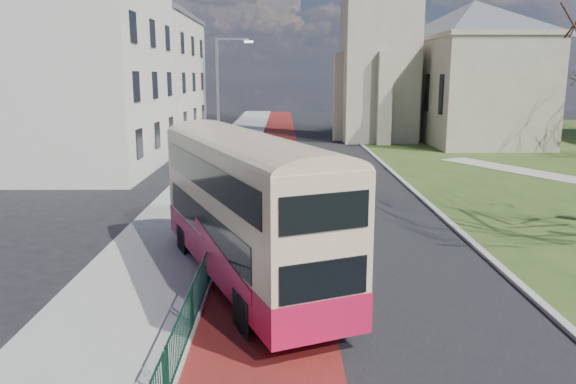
{
  "coord_description": "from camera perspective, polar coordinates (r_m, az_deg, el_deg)",
  "views": [
    {
      "loc": [
        -0.76,
        -14.6,
        6.04
      ],
      "look_at": [
        -0.6,
        4.72,
        2.0
      ],
      "focal_mm": 35.0,
      "sensor_mm": 36.0,
      "label": 1
    }
  ],
  "objects": [
    {
      "name": "ground",
      "position": [
        15.82,
        2.35,
        -10.64
      ],
      "size": [
        160.0,
        160.0,
        0.0
      ],
      "primitive_type": "plane",
      "color": "black",
      "rests_on": "ground"
    },
    {
      "name": "street_block_far",
      "position": [
        54.24,
        -14.9,
        11.12
      ],
      "size": [
        10.3,
        16.3,
        11.5
      ],
      "color": "beige",
      "rests_on": "ground"
    },
    {
      "name": "road_carriageway",
      "position": [
        35.2,
        3.2,
        1.91
      ],
      "size": [
        9.0,
        120.0,
        0.01
      ],
      "primitive_type": "cube",
      "color": "black",
      "rests_on": "ground"
    },
    {
      "name": "bus",
      "position": [
        16.17,
        -4.41,
        -1.09
      ],
      "size": [
        6.08,
        10.35,
        4.27
      ],
      "rotation": [
        0.0,
        0.0,
        0.39
      ],
      "color": "#B31036",
      "rests_on": "ground"
    },
    {
      "name": "streetlamp",
      "position": [
        32.83,
        -6.85,
        9.2
      ],
      "size": [
        2.13,
        0.18,
        8.0
      ],
      "color": "gray",
      "rests_on": "pavement_west"
    },
    {
      "name": "pedestrian_railing",
      "position": [
        19.52,
        -6.93,
        -4.6
      ],
      "size": [
        0.07,
        24.0,
        1.12
      ],
      "color": "#0D3A27",
      "rests_on": "ground"
    },
    {
      "name": "pavement_west",
      "position": [
        35.37,
        -7.37,
        1.97
      ],
      "size": [
        4.0,
        120.0,
        0.12
      ],
      "primitive_type": "cube",
      "color": "gray",
      "rests_on": "ground"
    },
    {
      "name": "bus_lane",
      "position": [
        35.13,
        -1.2,
        1.91
      ],
      "size": [
        3.4,
        120.0,
        0.01
      ],
      "primitive_type": "cube",
      "color": "#591414",
      "rests_on": "ground"
    },
    {
      "name": "kerb_west",
      "position": [
        35.18,
        -4.13,
        2.0
      ],
      "size": [
        0.25,
        120.0,
        0.13
      ],
      "primitive_type": "cube",
      "color": "#999993",
      "rests_on": "ground"
    },
    {
      "name": "street_block_near",
      "position": [
        38.92,
        -20.83,
        11.75
      ],
      "size": [
        10.3,
        14.3,
        13.0
      ],
      "color": "beige",
      "rests_on": "ground"
    },
    {
      "name": "kerb_east",
      "position": [
        37.71,
        10.01,
        2.51
      ],
      "size": [
        0.25,
        80.0,
        0.13
      ],
      "primitive_type": "cube",
      "color": "#999993",
      "rests_on": "ground"
    }
  ]
}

